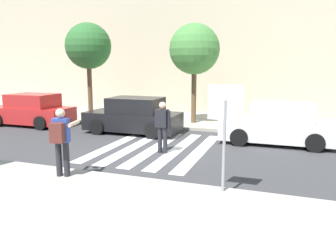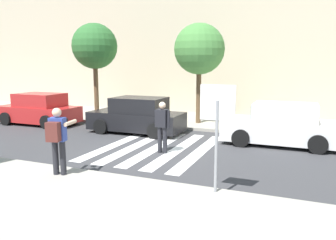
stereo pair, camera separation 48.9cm
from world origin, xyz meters
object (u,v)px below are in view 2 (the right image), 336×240
object	(u,v)px
pedestrian_crossing	(162,124)
parked_car_white	(281,126)
parked_car_black	(137,116)
street_tree_center	(199,49)
parked_car_red	(39,110)
photographer_with_backpack	(57,135)
street_tree_west	(95,47)
stop_sign	(217,115)

from	to	relation	value
pedestrian_crossing	parked_car_white	world-z (taller)	pedestrian_crossing
parked_car_black	street_tree_center	size ratio (longest dim) A/B	0.87
parked_car_red	parked_car_white	xyz separation A→B (m)	(11.44, 0.00, 0.00)
street_tree_center	photographer_with_backpack	bearing A→B (deg)	-96.63
photographer_with_backpack	street_tree_center	bearing A→B (deg)	83.37
street_tree_center	street_tree_west	bearing A→B (deg)	-173.41
parked_car_white	photographer_with_backpack	bearing A→B (deg)	-129.26
pedestrian_crossing	street_tree_center	xyz separation A→B (m)	(-0.38, 5.33, 2.68)
parked_car_white	parked_car_red	bearing A→B (deg)	180.00
pedestrian_crossing	street_tree_west	size ratio (longest dim) A/B	0.35
photographer_with_backpack	street_tree_west	size ratio (longest dim) A/B	0.35
photographer_with_backpack	parked_car_white	distance (m)	7.91
pedestrian_crossing	parked_car_black	world-z (taller)	pedestrian_crossing
parked_car_white	street_tree_center	bearing A→B (deg)	146.37
parked_car_black	stop_sign	bearing A→B (deg)	-49.25
parked_car_red	street_tree_center	size ratio (longest dim) A/B	0.87
stop_sign	pedestrian_crossing	xyz separation A→B (m)	(-2.58, 3.03, -0.88)
street_tree_west	parked_car_red	bearing A→B (deg)	-135.28
stop_sign	street_tree_center	xyz separation A→B (m)	(-2.96, 8.36, 1.79)
photographer_with_backpack	parked_car_black	bearing A→B (deg)	98.80
parked_car_black	parked_car_white	world-z (taller)	same
pedestrian_crossing	parked_car_white	distance (m)	4.50
stop_sign	parked_car_black	size ratio (longest dim) A/B	0.58
street_tree_center	parked_car_white	bearing A→B (deg)	-33.63
photographer_with_backpack	parked_car_white	bearing A→B (deg)	50.74
pedestrian_crossing	parked_car_black	distance (m)	3.58
pedestrian_crossing	parked_car_red	size ratio (longest dim) A/B	0.42
pedestrian_crossing	street_tree_center	distance (m)	5.98
parked_car_red	parked_car_white	size ratio (longest dim) A/B	1.00
stop_sign	street_tree_center	bearing A→B (deg)	109.50
photographer_with_backpack	street_tree_center	size ratio (longest dim) A/B	0.36
parked_car_white	street_tree_west	distance (m)	10.12
photographer_with_backpack	street_tree_center	distance (m)	9.16
stop_sign	parked_car_white	xyz separation A→B (m)	(1.02, 5.72, -1.13)
parked_car_red	parked_car_black	size ratio (longest dim) A/B	1.00
photographer_with_backpack	pedestrian_crossing	bearing A→B (deg)	67.79
stop_sign	parked_car_red	world-z (taller)	stop_sign
parked_car_red	parked_car_white	bearing A→B (deg)	0.00
stop_sign	parked_car_black	distance (m)	7.63
parked_car_black	parked_car_red	bearing A→B (deg)	-180.00
street_tree_center	parked_car_black	bearing A→B (deg)	-126.59
pedestrian_crossing	parked_car_red	bearing A→B (deg)	161.10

